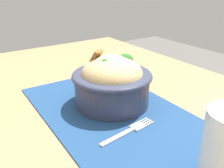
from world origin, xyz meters
TOP-DOWN VIEW (x-y plane):
  - table at (0.00, 0.00)m, footprint 1.35×0.82m
  - placemat at (-0.03, -0.00)m, footprint 0.48×0.29m
  - bowl at (-0.07, 0.02)m, footprint 0.20×0.20m
  - fork at (0.04, -0.02)m, footprint 0.03×0.13m

SIDE VIEW (x-z plane):
  - table at x=0.00m, z-range 0.30..1.05m
  - placemat at x=-0.03m, z-range 0.74..0.74m
  - fork at x=0.04m, z-range 0.74..0.75m
  - bowl at x=-0.07m, z-range 0.74..0.86m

